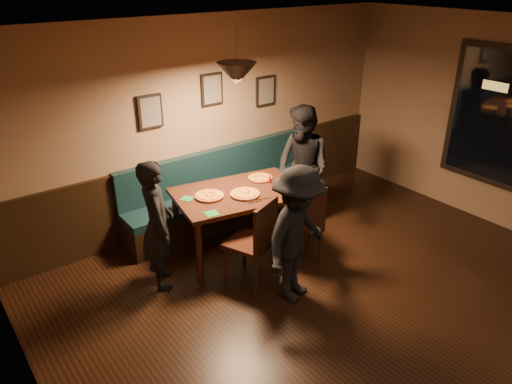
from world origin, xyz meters
TOP-DOWN VIEW (x-y plane):
  - floor at (0.00, 0.00)m, footprint 7.00×7.00m
  - ceiling at (0.00, 0.00)m, footprint 7.00×7.00m
  - wall_back at (0.00, 3.50)m, footprint 6.00×0.00m
  - wainscot at (0.00, 3.47)m, footprint 5.88×0.06m
  - booth_bench at (0.00, 3.20)m, footprint 3.00×0.60m
  - picture_left at (-0.90, 3.47)m, footprint 0.32×0.04m
  - picture_center at (0.00, 3.47)m, footprint 0.32×0.04m
  - picture_right at (0.90, 3.47)m, footprint 0.32×0.04m
  - pendant_lamp at (-0.30, 2.46)m, footprint 0.44×0.44m
  - dining_table at (-0.30, 2.46)m, footprint 1.70×1.26m
  - chair_near_left at (-0.59, 1.84)m, footprint 0.61×0.61m
  - chair_near_right at (0.20, 1.86)m, footprint 0.61×0.61m
  - diner_left at (-1.42, 2.42)m, footprint 0.52×0.64m
  - diner_right at (0.81, 2.52)m, footprint 0.65×0.83m
  - diner_front at (-0.36, 1.30)m, footprint 1.13×0.88m
  - pizza_a at (-0.67, 2.54)m, footprint 0.41×0.41m
  - pizza_b at (-0.30, 2.32)m, footprint 0.36×0.36m
  - pizza_c at (0.14, 2.60)m, footprint 0.40×0.40m
  - soda_glass at (0.32, 2.16)m, footprint 0.07×0.07m
  - tabasco_bottle at (0.16, 2.43)m, footprint 0.03×0.03m
  - napkin_a at (-0.91, 2.66)m, footprint 0.19×0.19m
  - napkin_b at (-0.88, 2.16)m, footprint 0.17×0.17m
  - cutlery_set at (-0.26, 2.10)m, footprint 0.18×0.07m

SIDE VIEW (x-z plane):
  - floor at x=0.00m, z-range 0.00..0.00m
  - dining_table at x=-0.30m, z-range 0.00..0.82m
  - wainscot at x=0.00m, z-range 0.00..1.00m
  - booth_bench at x=0.00m, z-range 0.00..1.00m
  - chair_near_right at x=0.20m, z-range 0.00..1.03m
  - chair_near_left at x=-0.59m, z-range 0.00..1.05m
  - diner_left at x=-1.42m, z-range 0.00..1.51m
  - diner_front at x=-0.36m, z-range 0.00..1.54m
  - cutlery_set at x=-0.26m, z-range 0.82..0.83m
  - napkin_a at x=-0.91m, z-range 0.82..0.83m
  - napkin_b at x=-0.88m, z-range 0.82..0.83m
  - pizza_c at x=0.14m, z-range 0.82..0.86m
  - pizza_a at x=-0.67m, z-range 0.82..0.86m
  - pizza_b at x=-0.30m, z-range 0.82..0.87m
  - diner_right at x=0.81m, z-range 0.00..1.69m
  - tabasco_bottle at x=0.16m, z-range 0.82..0.94m
  - soda_glass at x=0.32m, z-range 0.82..0.97m
  - wall_back at x=0.00m, z-range -1.60..4.40m
  - picture_left at x=-0.90m, z-range 1.49..1.91m
  - picture_right at x=0.90m, z-range 1.49..1.91m
  - picture_center at x=0.00m, z-range 1.64..2.06m
  - pendant_lamp at x=-0.30m, z-range 2.12..2.38m
  - ceiling at x=0.00m, z-range 2.80..2.80m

